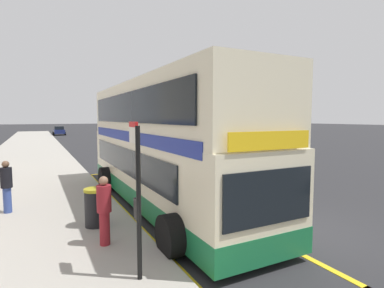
# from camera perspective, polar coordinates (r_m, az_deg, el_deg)

# --- Properties ---
(ground_plane) EXTENTS (260.00, 260.00, 0.00)m
(ground_plane) POSITION_cam_1_polar(r_m,az_deg,el_deg) (38.68, -17.68, 0.07)
(ground_plane) COLOR #28282B
(pavement_near) EXTENTS (6.00, 76.00, 0.14)m
(pavement_near) POSITION_cam_1_polar(r_m,az_deg,el_deg) (38.14, -28.10, -0.24)
(pavement_near) COLOR #A39E93
(pavement_near) RESTS_ON ground
(double_decker_bus) EXTENTS (3.23, 11.52, 4.40)m
(double_decker_bus) POSITION_cam_1_polar(r_m,az_deg,el_deg) (11.00, -5.87, -0.73)
(double_decker_bus) COLOR beige
(double_decker_bus) RESTS_ON ground
(bus_bay_markings) EXTENTS (2.95, 14.13, 0.01)m
(bus_bay_markings) POSITION_cam_1_polar(r_m,az_deg,el_deg) (11.37, -6.10, -11.13)
(bus_bay_markings) COLOR gold
(bus_bay_markings) RESTS_ON ground
(bus_stop_sign) EXTENTS (0.09, 0.51, 2.94)m
(bus_stop_sign) POSITION_cam_1_polar(r_m,az_deg,el_deg) (5.73, -10.30, -8.37)
(bus_stop_sign) COLOR black
(bus_stop_sign) RESTS_ON pavement_near
(parked_car_navy_distant) EXTENTS (2.09, 4.20, 1.62)m
(parked_car_navy_distant) POSITION_cam_1_polar(r_m,az_deg,el_deg) (60.03, -23.83, 2.31)
(parked_car_navy_distant) COLOR navy
(parked_car_navy_distant) RESTS_ON ground
(parked_car_grey_far) EXTENTS (2.09, 4.20, 1.62)m
(parked_car_grey_far) POSITION_cam_1_polar(r_m,az_deg,el_deg) (36.71, -9.21, 1.24)
(parked_car_grey_far) COLOR slate
(parked_car_grey_far) RESTS_ON ground
(pedestrian_waiting_near_sign) EXTENTS (0.34, 0.34, 1.67)m
(pedestrian_waiting_near_sign) POSITION_cam_1_polar(r_m,az_deg,el_deg) (11.28, -31.64, -6.56)
(pedestrian_waiting_near_sign) COLOR #33478C
(pedestrian_waiting_near_sign) RESTS_ON pavement_near
(pedestrian_further_back) EXTENTS (0.34, 0.34, 1.65)m
(pedestrian_further_back) POSITION_cam_1_polar(r_m,az_deg,el_deg) (7.56, -16.26, -11.52)
(pedestrian_further_back) COLOR maroon
(pedestrian_further_back) RESTS_ON pavement_near
(litter_bin) EXTENTS (0.59, 0.59, 1.06)m
(litter_bin) POSITION_cam_1_polar(r_m,az_deg,el_deg) (8.98, -17.86, -11.29)
(litter_bin) COLOR black
(litter_bin) RESTS_ON pavement_near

